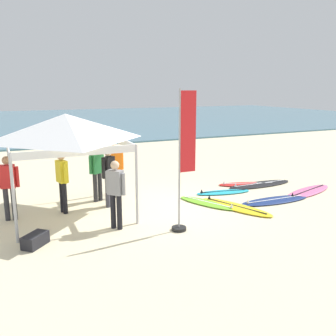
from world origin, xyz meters
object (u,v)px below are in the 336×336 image
(person_red, at_px, (8,184))
(person_yellow, at_px, (62,178))
(canopy_tent, at_px, (66,128))
(gear_bag_near_tent, at_px, (35,240))
(person_orange, at_px, (115,167))
(surfboard_black, at_px, (260,184))
(banner_flag, at_px, (184,167))
(person_black, at_px, (109,174))
(surfboard_pink, at_px, (308,191))
(surfboard_lime, at_px, (208,203))
(surfboard_cyan, at_px, (223,192))
(person_grey, at_px, (116,190))
(person_green, at_px, (97,170))
(surfboard_red, at_px, (248,184))
(surfboard_yellow, at_px, (236,207))
(surfboard_navy, at_px, (275,200))

(person_red, distance_m, person_yellow, 1.36)
(canopy_tent, xyz_separation_m, gear_bag_near_tent, (-1.08, -1.80, -2.25))
(person_orange, height_order, gear_bag_near_tent, person_orange)
(surfboard_black, xyz_separation_m, banner_flag, (-4.36, -2.57, 1.54))
(person_black, bearing_deg, person_yellow, -179.38)
(surfboard_pink, relative_size, surfboard_lime, 1.25)
(surfboard_cyan, bearing_deg, person_grey, -159.49)
(canopy_tent, bearing_deg, surfboard_black, 2.46)
(person_orange, bearing_deg, person_green, -170.97)
(surfboard_black, height_order, person_red, person_red)
(surfboard_red, height_order, surfboard_lime, same)
(surfboard_red, bearing_deg, surfboard_black, -27.07)
(surfboard_cyan, height_order, gear_bag_near_tent, gear_bag_near_tent)
(surfboard_yellow, bearing_deg, surfboard_cyan, 70.65)
(person_green, relative_size, banner_flag, 0.50)
(surfboard_yellow, distance_m, gear_bag_near_tent, 5.52)
(surfboard_navy, height_order, surfboard_lime, same)
(person_green, bearing_deg, person_grey, -93.13)
(surfboard_black, height_order, person_yellow, person_yellow)
(surfboard_yellow, distance_m, banner_flag, 2.74)
(surfboard_red, height_order, surfboard_navy, same)
(surfboard_black, height_order, person_green, person_green)
(surfboard_navy, distance_m, banner_flag, 3.99)
(canopy_tent, distance_m, surfboard_cyan, 5.47)
(surfboard_cyan, xyz_separation_m, surfboard_yellow, (-0.51, -1.44, -0.00))
(surfboard_pink, relative_size, person_grey, 1.48)
(person_green, bearing_deg, canopy_tent, -138.09)
(surfboard_red, distance_m, person_yellow, 6.52)
(canopy_tent, distance_m, surfboard_red, 6.74)
(person_yellow, xyz_separation_m, person_orange, (1.73, 0.77, 0.00))
(canopy_tent, distance_m, gear_bag_near_tent, 3.07)
(surfboard_cyan, bearing_deg, person_yellow, 177.61)
(person_grey, xyz_separation_m, banner_flag, (1.47, -0.74, 0.59))
(person_green, xyz_separation_m, gear_bag_near_tent, (-2.06, -2.67, -0.85))
(person_orange, bearing_deg, person_yellow, -155.93)
(person_yellow, bearing_deg, surfboard_cyan, -2.39)
(surfboard_cyan, height_order, surfboard_navy, same)
(surfboard_pink, bearing_deg, person_orange, 160.75)
(person_black, bearing_deg, surfboard_black, 0.77)
(surfboard_red, relative_size, person_black, 1.29)
(surfboard_pink, bearing_deg, surfboard_red, 128.45)
(surfboard_cyan, relative_size, surfboard_red, 0.87)
(gear_bag_near_tent, bearing_deg, canopy_tent, 58.92)
(surfboard_navy, relative_size, surfboard_lime, 1.21)
(surfboard_pink, bearing_deg, canopy_tent, 171.61)
(person_green, relative_size, person_grey, 1.00)
(person_yellow, relative_size, banner_flag, 0.50)
(person_yellow, distance_m, person_green, 1.31)
(person_green, height_order, person_grey, same)
(surfboard_navy, bearing_deg, person_grey, -178.71)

